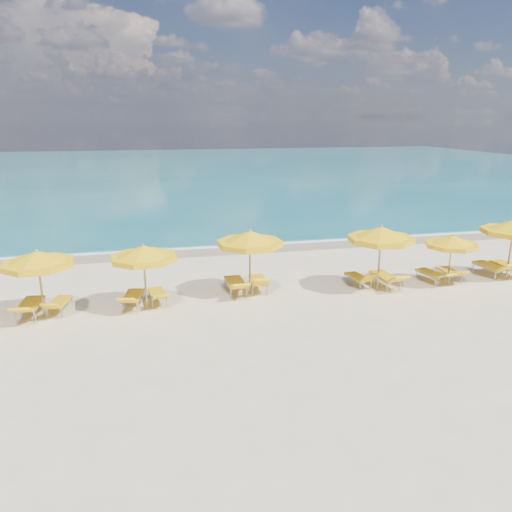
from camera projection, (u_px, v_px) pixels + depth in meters
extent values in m
plane|color=beige|center=(265.00, 297.00, 18.76)|extent=(120.00, 120.00, 0.00)
cube|color=#13636B|center=(176.00, 170.00, 63.86)|extent=(120.00, 80.00, 0.30)
cube|color=tan|center=(231.00, 248.00, 25.71)|extent=(120.00, 2.60, 0.01)
cube|color=white|center=(228.00, 245.00, 26.47)|extent=(120.00, 1.20, 0.03)
cube|color=white|center=(118.00, 218.00, 33.46)|extent=(14.00, 0.36, 0.05)
cube|color=white|center=(289.00, 196.00, 43.01)|extent=(18.00, 0.30, 0.05)
cylinder|color=tan|center=(41.00, 285.00, 16.54)|extent=(0.07, 0.07, 2.29)
cone|color=yellow|center=(37.00, 258.00, 16.28)|extent=(2.95, 2.95, 0.46)
cylinder|color=yellow|center=(38.00, 264.00, 16.34)|extent=(2.98, 2.98, 0.18)
sphere|color=tan|center=(37.00, 251.00, 16.22)|extent=(0.10, 0.10, 0.10)
cylinder|color=tan|center=(145.00, 278.00, 17.35)|extent=(0.07, 0.07, 2.26)
cone|color=yellow|center=(143.00, 252.00, 17.09)|extent=(2.88, 2.88, 0.45)
cylinder|color=yellow|center=(144.00, 258.00, 17.15)|extent=(2.90, 2.90, 0.18)
sphere|color=tan|center=(143.00, 245.00, 17.03)|extent=(0.10, 0.10, 0.10)
cylinder|color=tan|center=(250.00, 263.00, 18.78)|extent=(0.08, 0.08, 2.43)
cone|color=yellow|center=(250.00, 237.00, 18.51)|extent=(3.15, 3.15, 0.49)
cylinder|color=yellow|center=(250.00, 243.00, 18.57)|extent=(3.17, 3.17, 0.19)
sphere|color=tan|center=(250.00, 231.00, 18.44)|extent=(0.11, 0.11, 0.11)
cylinder|color=tan|center=(379.00, 259.00, 19.24)|extent=(0.08, 0.08, 2.48)
cone|color=yellow|center=(381.00, 233.00, 18.96)|extent=(3.09, 3.09, 0.50)
cylinder|color=yellow|center=(381.00, 239.00, 19.03)|extent=(3.11, 3.11, 0.20)
sphere|color=tan|center=(382.00, 226.00, 18.90)|extent=(0.11, 0.11, 0.11)
cylinder|color=tan|center=(450.00, 261.00, 19.85)|extent=(0.06, 0.06, 2.02)
cone|color=yellow|center=(452.00, 240.00, 19.62)|extent=(2.21, 2.21, 0.40)
cylinder|color=yellow|center=(452.00, 245.00, 19.67)|extent=(2.23, 2.23, 0.16)
sphere|color=tan|center=(453.00, 235.00, 19.57)|extent=(0.09, 0.09, 0.09)
cylinder|color=tan|center=(510.00, 250.00, 20.60)|extent=(0.08, 0.08, 2.45)
cube|color=yellow|center=(31.00, 304.00, 16.98)|extent=(0.72, 1.46, 0.09)
cube|color=yellow|center=(22.00, 310.00, 15.97)|extent=(0.67, 0.67, 0.38)
cube|color=yellow|center=(60.00, 302.00, 17.33)|extent=(0.74, 1.27, 0.07)
cube|color=yellow|center=(51.00, 306.00, 16.48)|extent=(0.62, 0.60, 0.37)
cube|color=yellow|center=(133.00, 295.00, 17.84)|extent=(0.83, 1.41, 0.08)
cube|color=yellow|center=(127.00, 300.00, 16.90)|extent=(0.69, 0.68, 0.38)
cube|color=yellow|center=(157.00, 293.00, 18.22)|extent=(0.65, 1.23, 0.07)
cube|color=yellow|center=(160.00, 297.00, 17.42)|extent=(0.58, 0.58, 0.33)
cube|color=yellow|center=(235.00, 282.00, 19.19)|extent=(0.65, 1.45, 0.09)
cube|color=yellow|center=(240.00, 286.00, 18.19)|extent=(0.65, 0.65, 0.39)
cube|color=yellow|center=(258.00, 280.00, 19.52)|extent=(0.70, 1.36, 0.08)
cube|color=yellow|center=(261.00, 283.00, 18.62)|extent=(0.63, 0.58, 0.45)
cube|color=yellow|center=(358.00, 277.00, 20.00)|extent=(0.72, 1.29, 0.08)
cube|color=yellow|center=(369.00, 278.00, 19.21)|extent=(0.61, 0.54, 0.46)
cube|color=yellow|center=(384.00, 276.00, 19.94)|extent=(0.73, 1.46, 0.09)
cube|color=yellow|center=(398.00, 279.00, 18.97)|extent=(0.68, 0.66, 0.42)
cube|color=yellow|center=(430.00, 273.00, 20.52)|extent=(0.78, 1.33, 0.08)
cube|color=yellow|center=(447.00, 276.00, 19.70)|extent=(0.66, 0.66, 0.31)
cube|color=yellow|center=(449.00, 271.00, 20.76)|extent=(0.67, 1.28, 0.08)
cube|color=yellow|center=(460.00, 274.00, 19.89)|extent=(0.60, 0.59, 0.36)
cube|color=yellow|center=(489.00, 266.00, 21.32)|extent=(0.76, 1.47, 0.09)
cube|color=yellow|center=(507.00, 268.00, 20.36)|extent=(0.69, 0.65, 0.45)
cube|color=yellow|center=(507.00, 265.00, 21.39)|extent=(0.77, 1.50, 0.09)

